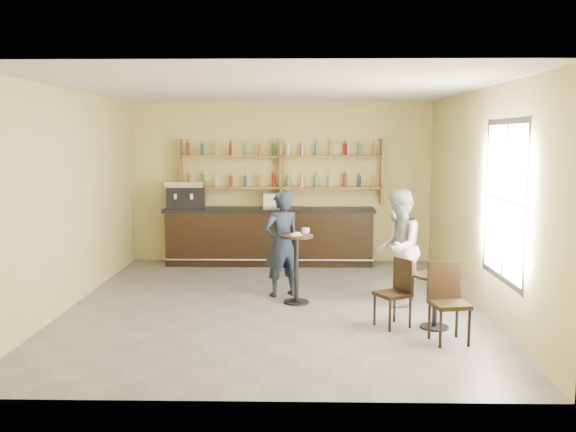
{
  "coord_description": "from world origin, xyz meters",
  "views": [
    {
      "loc": [
        0.41,
        -9.34,
        2.51
      ],
      "look_at": [
        0.2,
        0.8,
        1.25
      ],
      "focal_mm": 40.0,
      "sensor_mm": 36.0,
      "label": 1
    }
  ],
  "objects_px": {
    "pastry_case": "(276,201)",
    "cafe_table": "(435,301)",
    "espresso_machine": "(186,195)",
    "chair_south": "(450,303)",
    "pedestal_table": "(296,269)",
    "patron_second": "(398,248)",
    "chair_west": "(393,293)",
    "man_main": "(282,244)",
    "bar_counter": "(270,236)"
  },
  "relations": [
    {
      "from": "espresso_machine",
      "to": "chair_south",
      "type": "height_order",
      "value": "espresso_machine"
    },
    {
      "from": "chair_south",
      "to": "man_main",
      "type": "bearing_deg",
      "value": 122.75
    },
    {
      "from": "bar_counter",
      "to": "patron_second",
      "type": "distance_m",
      "value": 3.71
    },
    {
      "from": "pastry_case",
      "to": "cafe_table",
      "type": "height_order",
      "value": "pastry_case"
    },
    {
      "from": "man_main",
      "to": "espresso_machine",
      "type": "bearing_deg",
      "value": -77.86
    },
    {
      "from": "chair_west",
      "to": "man_main",
      "type": "bearing_deg",
      "value": -166.88
    },
    {
      "from": "cafe_table",
      "to": "chair_west",
      "type": "bearing_deg",
      "value": 174.81
    },
    {
      "from": "cafe_table",
      "to": "chair_west",
      "type": "distance_m",
      "value": 0.56
    },
    {
      "from": "bar_counter",
      "to": "espresso_machine",
      "type": "bearing_deg",
      "value": 180.0
    },
    {
      "from": "pastry_case",
      "to": "cafe_table",
      "type": "distance_m",
      "value": 4.89
    },
    {
      "from": "chair_south",
      "to": "cafe_table",
      "type": "bearing_deg",
      "value": 84.68
    },
    {
      "from": "patron_second",
      "to": "cafe_table",
      "type": "bearing_deg",
      "value": 32.59
    },
    {
      "from": "man_main",
      "to": "pedestal_table",
      "type": "bearing_deg",
      "value": 92.64
    },
    {
      "from": "espresso_machine",
      "to": "man_main",
      "type": "xyz_separation_m",
      "value": [
        1.97,
        -2.56,
        -0.54
      ]
    },
    {
      "from": "bar_counter",
      "to": "chair_west",
      "type": "distance_m",
      "value": 4.58
    },
    {
      "from": "espresso_machine",
      "to": "chair_south",
      "type": "bearing_deg",
      "value": -57.44
    },
    {
      "from": "espresso_machine",
      "to": "cafe_table",
      "type": "height_order",
      "value": "espresso_machine"
    },
    {
      "from": "pedestal_table",
      "to": "man_main",
      "type": "xyz_separation_m",
      "value": [
        -0.23,
        0.44,
        0.31
      ]
    },
    {
      "from": "espresso_machine",
      "to": "chair_west",
      "type": "height_order",
      "value": "espresso_machine"
    },
    {
      "from": "pastry_case",
      "to": "cafe_table",
      "type": "xyz_separation_m",
      "value": [
        2.26,
        -4.24,
        -0.9
      ]
    },
    {
      "from": "pedestal_table",
      "to": "patron_second",
      "type": "bearing_deg",
      "value": -2.67
    },
    {
      "from": "bar_counter",
      "to": "cafe_table",
      "type": "xyz_separation_m",
      "value": [
        2.38,
        -4.24,
        -0.19
      ]
    },
    {
      "from": "bar_counter",
      "to": "man_main",
      "type": "distance_m",
      "value": 2.59
    },
    {
      "from": "chair_south",
      "to": "pastry_case",
      "type": "bearing_deg",
      "value": 105.39
    },
    {
      "from": "pedestal_table",
      "to": "chair_south",
      "type": "bearing_deg",
      "value": -44.41
    },
    {
      "from": "pastry_case",
      "to": "chair_west",
      "type": "distance_m",
      "value": 4.6
    },
    {
      "from": "chair_south",
      "to": "espresso_machine",
      "type": "bearing_deg",
      "value": 120.05
    },
    {
      "from": "patron_second",
      "to": "chair_south",
      "type": "bearing_deg",
      "value": 29.13
    },
    {
      "from": "espresso_machine",
      "to": "patron_second",
      "type": "height_order",
      "value": "patron_second"
    },
    {
      "from": "bar_counter",
      "to": "cafe_table",
      "type": "bearing_deg",
      "value": -60.66
    },
    {
      "from": "cafe_table",
      "to": "pastry_case",
      "type": "bearing_deg",
      "value": 118.02
    },
    {
      "from": "bar_counter",
      "to": "chair_west",
      "type": "bearing_deg",
      "value": -66.36
    },
    {
      "from": "pedestal_table",
      "to": "patron_second",
      "type": "relative_size",
      "value": 0.6
    },
    {
      "from": "pastry_case",
      "to": "patron_second",
      "type": "height_order",
      "value": "patron_second"
    },
    {
      "from": "chair_west",
      "to": "patron_second",
      "type": "distance_m",
      "value": 1.22
    },
    {
      "from": "pastry_case",
      "to": "chair_west",
      "type": "xyz_separation_m",
      "value": [
        1.71,
        -4.19,
        -0.81
      ]
    },
    {
      "from": "man_main",
      "to": "bar_counter",
      "type": "bearing_deg",
      "value": -108.3
    },
    {
      "from": "cafe_table",
      "to": "chair_south",
      "type": "bearing_deg",
      "value": -85.24
    },
    {
      "from": "pastry_case",
      "to": "patron_second",
      "type": "bearing_deg",
      "value": -56.71
    },
    {
      "from": "espresso_machine",
      "to": "chair_west",
      "type": "distance_m",
      "value": 5.53
    },
    {
      "from": "man_main",
      "to": "chair_south",
      "type": "distance_m",
      "value": 3.13
    },
    {
      "from": "bar_counter",
      "to": "chair_west",
      "type": "height_order",
      "value": "bar_counter"
    },
    {
      "from": "pedestal_table",
      "to": "cafe_table",
      "type": "xyz_separation_m",
      "value": [
        1.83,
        -1.24,
        -0.16
      ]
    },
    {
      "from": "chair_west",
      "to": "patron_second",
      "type": "bearing_deg",
      "value": 138.65
    },
    {
      "from": "man_main",
      "to": "cafe_table",
      "type": "relative_size",
      "value": 2.31
    },
    {
      "from": "cafe_table",
      "to": "chair_south",
      "type": "xyz_separation_m",
      "value": [
        0.05,
        -0.6,
        0.13
      ]
    },
    {
      "from": "pedestal_table",
      "to": "patron_second",
      "type": "xyz_separation_m",
      "value": [
        1.51,
        -0.07,
        0.35
      ]
    },
    {
      "from": "pastry_case",
      "to": "cafe_table",
      "type": "relative_size",
      "value": 0.67
    },
    {
      "from": "espresso_machine",
      "to": "chair_west",
      "type": "bearing_deg",
      "value": -57.86
    },
    {
      "from": "man_main",
      "to": "patron_second",
      "type": "bearing_deg",
      "value": 138.38
    }
  ]
}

